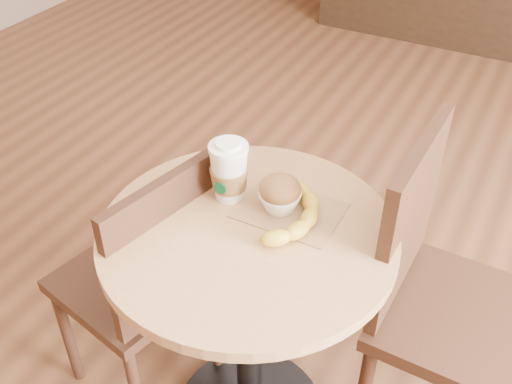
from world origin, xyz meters
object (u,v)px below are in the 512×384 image
chair_right (442,297)px  banana (287,210)px  cafe_table (249,295)px  chair_left (145,279)px  muffin (280,194)px  coffee_cup (229,173)px

chair_right → banana: 0.47m
banana → cafe_table: bearing=-143.9°
chair_left → cafe_table: bearing=107.9°
chair_right → muffin: 0.50m
banana → muffin: bearing=129.1°
cafe_table → chair_right: bearing=28.7°
coffee_cup → banana: bearing=-4.7°
cafe_table → banana: size_ratio=2.79×
chair_right → muffin: (-0.40, -0.14, 0.28)m
cafe_table → coffee_cup: (-0.10, 0.09, 0.29)m
cafe_table → chair_left: size_ratio=0.88×
cafe_table → muffin: size_ratio=7.43×
coffee_cup → chair_left: bearing=-152.4°
chair_left → chair_right: chair_right is taller
chair_left → coffee_cup: coffee_cup is taller
muffin → chair_right: bearing=19.1°
chair_left → chair_right: bearing=122.2°
chair_right → coffee_cup: bearing=107.3°
muffin → banana: 0.04m
coffee_cup → muffin: (0.13, 0.01, -0.02)m
chair_left → banana: size_ratio=3.15×
cafe_table → chair_right: 0.49m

